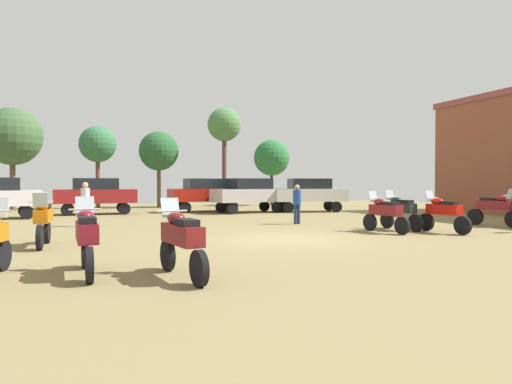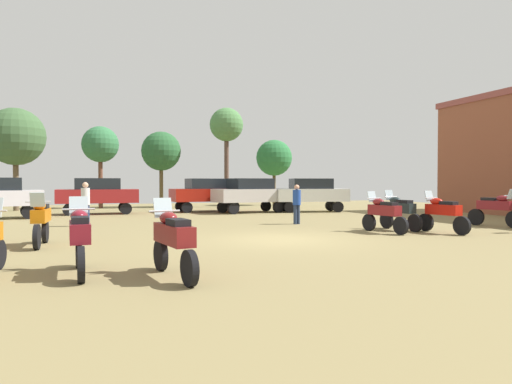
% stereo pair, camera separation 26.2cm
% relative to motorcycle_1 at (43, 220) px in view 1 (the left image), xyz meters
% --- Properties ---
extents(ground_plane, '(44.00, 52.00, 0.02)m').
position_rel_motorcycle_1_xyz_m(ground_plane, '(6.86, -0.84, -0.75)').
color(ground_plane, olive).
extents(motorcycle_1, '(0.62, 2.17, 1.51)m').
position_rel_motorcycle_1_xyz_m(motorcycle_1, '(0.00, 0.00, 0.00)').
color(motorcycle_1, black).
rests_on(motorcycle_1, ground).
extents(motorcycle_3, '(0.62, 2.11, 1.48)m').
position_rel_motorcycle_1_xyz_m(motorcycle_3, '(12.10, 0.31, -0.01)').
color(motorcycle_3, black).
rests_on(motorcycle_3, ground).
extents(motorcycle_4, '(0.62, 2.22, 1.48)m').
position_rel_motorcycle_1_xyz_m(motorcycle_4, '(1.11, -4.54, -0.01)').
color(motorcycle_4, black).
rests_on(motorcycle_4, ground).
extents(motorcycle_5, '(0.76, 2.22, 1.51)m').
position_rel_motorcycle_1_xyz_m(motorcycle_5, '(16.48, 0.09, 0.01)').
color(motorcycle_5, black).
rests_on(motorcycle_5, ground).
extents(motorcycle_6, '(0.68, 2.14, 1.45)m').
position_rel_motorcycle_1_xyz_m(motorcycle_6, '(11.01, -0.23, -0.03)').
color(motorcycle_6, black).
rests_on(motorcycle_6, ground).
extents(motorcycle_8, '(0.67, 2.14, 1.47)m').
position_rel_motorcycle_1_xyz_m(motorcycle_8, '(12.88, -1.02, -0.02)').
color(motorcycle_8, black).
rests_on(motorcycle_8, ground).
extents(motorcycle_9, '(0.69, 2.26, 1.47)m').
position_rel_motorcycle_1_xyz_m(motorcycle_9, '(2.76, -5.43, -0.02)').
color(motorcycle_9, black).
rests_on(motorcycle_9, ground).
extents(car_1, '(4.54, 2.48, 2.00)m').
position_rel_motorcycle_1_xyz_m(car_1, '(10.05, 11.46, 0.43)').
color(car_1, black).
rests_on(car_1, ground).
extents(car_3, '(4.32, 1.85, 2.00)m').
position_rel_motorcycle_1_xyz_m(car_3, '(1.61, 13.07, 0.43)').
color(car_3, black).
rests_on(car_3, ground).
extents(car_4, '(4.43, 2.13, 2.00)m').
position_rel_motorcycle_1_xyz_m(car_4, '(7.89, 13.26, 0.43)').
color(car_4, black).
rests_on(car_4, ground).
extents(car_5, '(4.57, 2.60, 2.00)m').
position_rel_motorcycle_1_xyz_m(car_5, '(13.72, 10.98, 0.43)').
color(car_5, black).
rests_on(car_5, ground).
extents(person_1, '(0.35, 0.35, 1.78)m').
position_rel_motorcycle_1_xyz_m(person_1, '(1.08, 5.78, 0.30)').
color(person_1, navy).
rests_on(person_1, ground).
extents(person_2, '(0.41, 0.41, 1.68)m').
position_rel_motorcycle_1_xyz_m(person_2, '(9.51, 3.81, 0.24)').
color(person_2, '#25314B').
rests_on(person_2, ground).
extents(tree_1, '(2.78, 2.78, 5.38)m').
position_rel_motorcycle_1_xyz_m(tree_1, '(5.95, 19.07, 3.22)').
color(tree_1, brown).
rests_on(tree_1, ground).
extents(tree_2, '(2.41, 2.41, 7.14)m').
position_rel_motorcycle_1_xyz_m(tree_2, '(10.47, 18.03, 5.06)').
color(tree_2, brown).
rests_on(tree_2, ground).
extents(tree_3, '(2.46, 2.46, 5.60)m').
position_rel_motorcycle_1_xyz_m(tree_3, '(1.87, 19.25, 3.58)').
color(tree_3, brown).
rests_on(tree_3, ground).
extents(tree_4, '(3.58, 3.58, 6.41)m').
position_rel_motorcycle_1_xyz_m(tree_4, '(-3.16, 18.15, 3.86)').
color(tree_4, brown).
rests_on(tree_4, ground).
extents(tree_7, '(2.79, 2.79, 5.07)m').
position_rel_motorcycle_1_xyz_m(tree_7, '(14.65, 19.23, 2.92)').
color(tree_7, brown).
rests_on(tree_7, ground).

